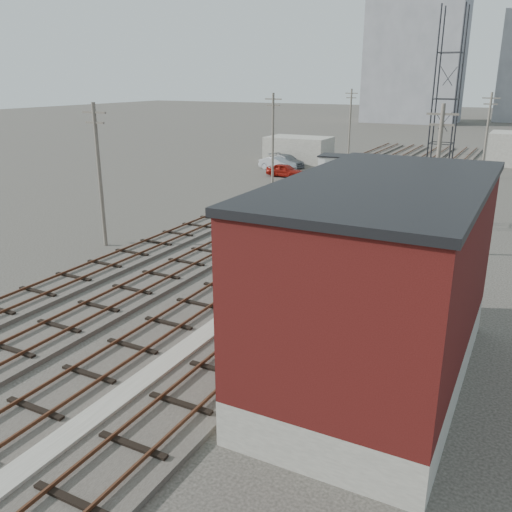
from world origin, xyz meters
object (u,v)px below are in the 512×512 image
Objects in this scene: site_trailer at (351,169)px; car_silver at (278,164)px; car_red at (285,170)px; car_grey at (287,161)px; signal_mast at (221,350)px; switch_stand at (306,232)px.

site_trailer reaches higher than car_silver.
site_trailer is 11.07m from car_silver.
site_trailer is at bearing -87.48° from car_red.
site_trailer reaches higher than car_red.
site_trailer is 12.39m from car_grey.
car_red is 0.91× the size of car_silver.
signal_mast is 0.82× the size of car_silver.
site_trailer is 1.35× the size of car_grey.
signal_mast is 0.89× the size of car_red.
car_silver is 0.90× the size of car_grey.
site_trailer is at bearing 116.52° from switch_stand.
car_silver is 2.77m from car_grey.
signal_mast reaches higher than car_red.
car_silver is at bearing 152.50° from site_trailer.
car_grey reaches higher than car_red.
car_red is 0.83× the size of car_grey.
site_trailer is at bearing -98.51° from car_silver.
signal_mast is 20.16m from switch_stand.
signal_mast is 3.04× the size of switch_stand.
car_silver is (-19.29, 45.15, -1.42)m from signal_mast.
car_red is (-16.55, 41.28, -1.46)m from signal_mast.
car_silver is at bearing 38.73° from car_red.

